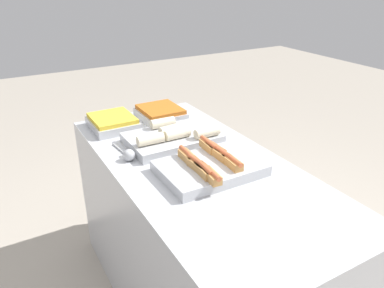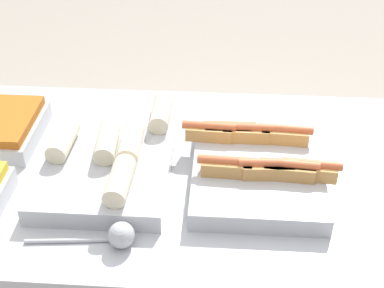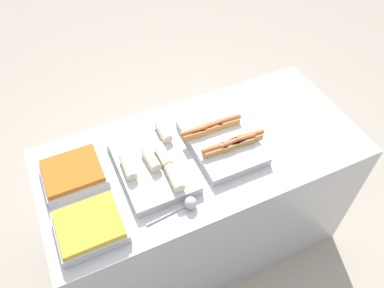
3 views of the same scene
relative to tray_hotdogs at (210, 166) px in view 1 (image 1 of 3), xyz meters
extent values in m
cube|color=#B7BABF|center=(-0.10, 0.00, -0.50)|extent=(1.67, 0.78, 0.92)
cube|color=#B7BABF|center=(0.00, 0.00, -0.01)|extent=(0.32, 0.46, 0.05)
cube|color=tan|center=(-0.08, -0.07, 0.03)|extent=(0.12, 0.05, 0.04)
cylinder|color=#CC6038|center=(-0.08, -0.07, 0.05)|extent=(0.14, 0.03, 0.02)
cube|color=tan|center=(-0.07, 0.08, 0.03)|extent=(0.12, 0.05, 0.04)
cylinder|color=#CC6038|center=(-0.07, 0.08, 0.05)|extent=(0.14, 0.03, 0.02)
cube|color=tan|center=(0.12, -0.07, 0.03)|extent=(0.12, 0.05, 0.04)
cylinder|color=#CC6038|center=(0.12, -0.07, 0.05)|extent=(0.14, 0.03, 0.02)
cube|color=tan|center=(-0.12, 0.07, 0.03)|extent=(0.12, 0.05, 0.04)
cylinder|color=#CC6038|center=(-0.12, 0.07, 0.05)|extent=(0.14, 0.03, 0.02)
cube|color=tan|center=(-0.03, 0.07, 0.03)|extent=(0.12, 0.04, 0.04)
cylinder|color=#CC6038|center=(-0.03, 0.07, 0.05)|extent=(0.14, 0.02, 0.02)
cube|color=tan|center=(0.07, -0.08, 0.03)|extent=(0.12, 0.05, 0.04)
cylinder|color=#CC6038|center=(0.07, -0.08, 0.05)|extent=(0.14, 0.03, 0.02)
cube|color=tan|center=(0.07, 0.07, 0.03)|extent=(0.12, 0.05, 0.04)
cylinder|color=#CC6038|center=(0.07, 0.07, 0.05)|extent=(0.14, 0.03, 0.02)
cube|color=tan|center=(0.02, -0.08, 0.03)|extent=(0.12, 0.05, 0.04)
cylinder|color=#CC6038|center=(0.02, -0.08, 0.05)|extent=(0.14, 0.03, 0.02)
cube|color=#B7BABF|center=(-0.38, 0.00, -0.01)|extent=(0.32, 0.48, 0.05)
cylinder|color=beige|center=(-0.32, -0.15, 0.04)|extent=(0.06, 0.14, 0.05)
cylinder|color=beige|center=(-0.32, 0.00, 0.04)|extent=(0.05, 0.14, 0.05)
cylinder|color=beige|center=(-0.26, 0.14, 0.04)|extent=(0.05, 0.14, 0.05)
cylinder|color=beige|center=(-0.49, 0.00, 0.04)|extent=(0.06, 0.14, 0.05)
cylinder|color=beige|center=(-0.38, 0.00, 0.04)|extent=(0.06, 0.14, 0.05)
cube|color=#B7BABF|center=(-0.74, -0.21, -0.01)|extent=(0.28, 0.25, 0.05)
cube|color=gold|center=(-0.74, -0.21, 0.03)|extent=(0.26, 0.23, 0.02)
cube|color=#B7BABF|center=(-0.74, 0.10, -0.01)|extent=(0.28, 0.25, 0.05)
cube|color=#B7601E|center=(-0.74, 0.10, 0.03)|extent=(0.26, 0.23, 0.02)
cylinder|color=#B2B5BA|center=(-0.41, -0.28, -0.03)|extent=(0.22, 0.03, 0.01)
sphere|color=#B2B5BA|center=(-0.30, -0.28, -0.01)|extent=(0.06, 0.06, 0.06)
camera|label=1|loc=(1.26, -0.81, 0.81)|focal=35.00mm
camera|label=2|loc=(-0.09, -1.08, 0.83)|focal=50.00mm
camera|label=3|loc=(-0.67, -1.10, 1.43)|focal=35.00mm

